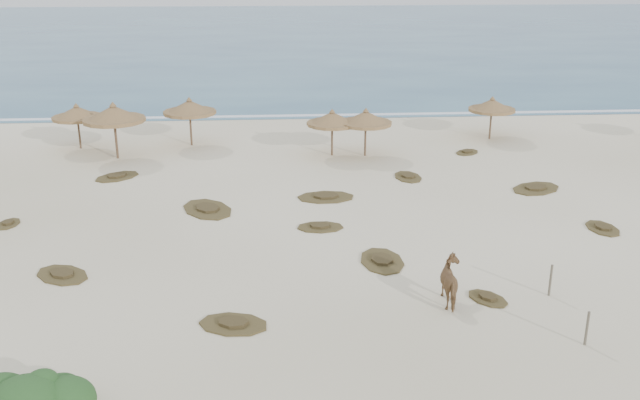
{
  "coord_description": "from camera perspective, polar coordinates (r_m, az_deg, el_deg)",
  "views": [
    {
      "loc": [
        -2.51,
        -21.92,
        10.83
      ],
      "look_at": [
        -0.73,
        5.0,
        1.29
      ],
      "focal_mm": 40.0,
      "sensor_mm": 36.0,
      "label": 1
    }
  ],
  "objects": [
    {
      "name": "palapa_3",
      "position": [
        39.11,
        0.98,
        6.48
      ],
      "size": [
        3.12,
        3.12,
        2.62
      ],
      "rotation": [
        0.0,
        0.0,
        0.13
      ],
      "color": "brown",
      "rests_on": "ground"
    },
    {
      "name": "ocean",
      "position": [
        97.55,
        -2.35,
        13.1
      ],
      "size": [
        200.0,
        100.0,
        0.01
      ],
      "primitive_type": "cube",
      "color": "navy",
      "rests_on": "ground"
    },
    {
      "name": "scrub_6",
      "position": [
        37.11,
        -15.93,
        1.83
      ],
      "size": [
        2.72,
        2.64,
        0.16
      ],
      "rotation": [
        0.0,
        0.0,
        0.72
      ],
      "color": "brown",
      "rests_on": "ground"
    },
    {
      "name": "scrub_4",
      "position": [
        31.32,
        21.68,
        -2.09
      ],
      "size": [
        1.29,
        1.9,
        0.16
      ],
      "rotation": [
        0.0,
        0.0,
        1.62
      ],
      "color": "brown",
      "rests_on": "ground"
    },
    {
      "name": "scrub_7",
      "position": [
        35.93,
        7.05,
        1.87
      ],
      "size": [
        1.51,
        2.13,
        0.16
      ],
      "rotation": [
        0.0,
        0.0,
        1.68
      ],
      "color": "brown",
      "rests_on": "ground"
    },
    {
      "name": "foam_line",
      "position": [
        49.19,
        -0.77,
        6.77
      ],
      "size": [
        70.0,
        0.6,
        0.01
      ],
      "primitive_type": "cube",
      "color": "silver",
      "rests_on": "ground"
    },
    {
      "name": "palapa_4",
      "position": [
        39.07,
        3.68,
        6.51
      ],
      "size": [
        3.47,
        3.47,
        2.69
      ],
      "rotation": [
        0.0,
        0.0,
        -0.24
      ],
      "color": "brown",
      "rests_on": "ground"
    },
    {
      "name": "scrub_9",
      "position": [
        26.24,
        4.98,
        -4.85
      ],
      "size": [
        1.73,
        2.52,
        0.16
      ],
      "rotation": [
        0.0,
        0.0,
        1.63
      ],
      "color": "brown",
      "rests_on": "ground"
    },
    {
      "name": "scrub_0",
      "position": [
        26.65,
        -19.93,
        -5.63
      ],
      "size": [
        2.59,
        2.47,
        0.16
      ],
      "rotation": [
        0.0,
        0.0,
        2.47
      ],
      "color": "brown",
      "rests_on": "ground"
    },
    {
      "name": "scrub_2",
      "position": [
        29.23,
        0.02,
        -2.15
      ],
      "size": [
        1.93,
        1.26,
        0.16
      ],
      "rotation": [
        0.0,
        0.0,
        3.14
      ],
      "color": "brown",
      "rests_on": "ground"
    },
    {
      "name": "scrub_1",
      "position": [
        31.6,
        -9.0,
        -0.71
      ],
      "size": [
        3.11,
        3.51,
        0.16
      ],
      "rotation": [
        0.0,
        0.0,
        2.08
      ],
      "color": "brown",
      "rests_on": "ground"
    },
    {
      "name": "scrub_5",
      "position": [
        35.44,
        16.89,
        0.91
      ],
      "size": [
        3.17,
        2.86,
        0.16
      ],
      "rotation": [
        0.0,
        0.0,
        0.55
      ],
      "color": "brown",
      "rests_on": "ground"
    },
    {
      "name": "palapa_2",
      "position": [
        41.84,
        -10.4,
        7.26
      ],
      "size": [
        3.49,
        3.49,
        2.84
      ],
      "rotation": [
        0.0,
        0.0,
        -0.17
      ],
      "color": "brown",
      "rests_on": "ground"
    },
    {
      "name": "palapa_5",
      "position": [
        43.81,
        13.6,
        7.34
      ],
      "size": [
        3.39,
        3.39,
        2.6
      ],
      "rotation": [
        0.0,
        0.0,
        -0.26
      ],
      "color": "brown",
      "rests_on": "ground"
    },
    {
      "name": "horse",
      "position": [
        23.35,
        10.61,
        -6.5
      ],
      "size": [
        0.8,
        1.73,
        1.46
      ],
      "primitive_type": "imported",
      "rotation": [
        0.0,
        0.0,
        3.15
      ],
      "color": "brown",
      "rests_on": "ground"
    },
    {
      "name": "palapa_0",
      "position": [
        39.98,
        -16.18,
        6.58
      ],
      "size": [
        4.23,
        4.23,
        3.13
      ],
      "rotation": [
        0.0,
        0.0,
        0.33
      ],
      "color": "brown",
      "rests_on": "ground"
    },
    {
      "name": "scrub_10",
      "position": [
        40.87,
        11.69,
        3.78
      ],
      "size": [
        1.88,
        1.85,
        0.16
      ],
      "rotation": [
        0.0,
        0.0,
        0.75
      ],
      "color": "brown",
      "rests_on": "ground"
    },
    {
      "name": "palapa_1",
      "position": [
        42.77,
        -18.87,
        6.58
      ],
      "size": [
        3.68,
        3.68,
        2.63
      ],
      "rotation": [
        0.0,
        0.0,
        0.4
      ],
      "color": "brown",
      "rests_on": "ground"
    },
    {
      "name": "scrub_12",
      "position": [
        24.1,
        13.26,
        -7.64
      ],
      "size": [
        1.62,
        1.77,
        0.16
      ],
      "rotation": [
        0.0,
        0.0,
        2.16
      ],
      "color": "brown",
      "rests_on": "ground"
    },
    {
      "name": "fence_post_near",
      "position": [
        22.14,
        20.57,
        -9.59
      ],
      "size": [
        0.09,
        0.09,
        1.07
      ],
      "primitive_type": "cylinder",
      "rotation": [
        0.0,
        0.0,
        -0.16
      ],
      "color": "brown",
      "rests_on": "ground"
    },
    {
      "name": "palapa_6",
      "position": [
        44.51,
        13.6,
        7.36
      ],
      "size": [
        3.18,
        3.18,
        2.44
      ],
      "rotation": [
        0.0,
        0.0,
        0.25
      ],
      "color": "brown",
      "rests_on": "ground"
    },
    {
      "name": "fence_post_far",
      "position": [
        24.7,
        17.96,
        -6.13
      ],
      "size": [
        0.08,
        0.08,
        1.11
      ],
      "primitive_type": "cylinder",
      "rotation": [
        0.0,
        0.0,
        -0.01
      ],
      "color": "brown",
      "rests_on": "ground"
    },
    {
      "name": "scrub_11",
      "position": [
        22.15,
        -6.95,
        -9.8
      ],
      "size": [
        2.47,
        1.93,
        0.16
      ],
      "rotation": [
        0.0,
        0.0,
        2.88
      ],
      "color": "brown",
      "rests_on": "ground"
    },
    {
      "name": "scrub_8",
      "position": [
        32.28,
        -23.68,
        -1.74
      ],
      "size": [
        1.01,
        1.43,
        0.16
      ],
      "rotation": [
        0.0,
        0.0,
        1.46
      ],
      "color": "brown",
      "rests_on": "ground"
    },
    {
      "name": "ground",
      "position": [
        24.57,
        2.48,
        -6.68
      ],
      "size": [
        160.0,
        160.0,
        0.0
      ],
      "primitive_type": "plane",
      "color": "#F6E9CA",
      "rests_on": "ground"
    },
    {
      "name": "scrub_3",
      "position": [
        32.74,
        0.47,
        0.26
      ],
      "size": [
        2.71,
        1.82,
        0.16
      ],
      "rotation": [
        0.0,
        0.0,
        0.04
      ],
      "color": "brown",
      "rests_on": "ground"
    }
  ]
}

